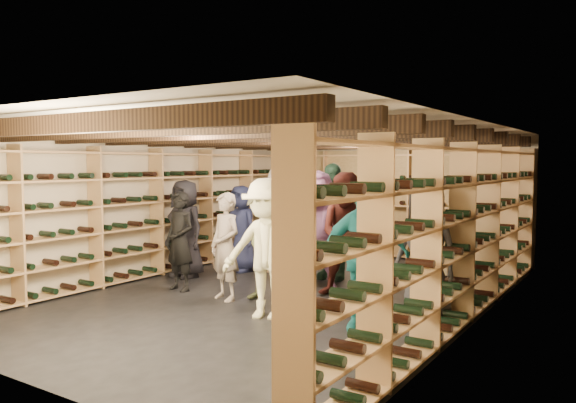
# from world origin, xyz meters

# --- Properties ---
(ground) EXTENTS (8.00, 8.00, 0.00)m
(ground) POSITION_xyz_m (0.00, 0.00, 0.00)
(ground) COLOR black
(ground) RESTS_ON ground
(walls) EXTENTS (5.52, 8.02, 2.40)m
(walls) POSITION_xyz_m (0.00, 0.00, 1.20)
(walls) COLOR #BFAF94
(walls) RESTS_ON ground
(ceiling) EXTENTS (5.50, 8.00, 0.01)m
(ceiling) POSITION_xyz_m (0.00, 0.00, 2.40)
(ceiling) COLOR #BCB3A0
(ceiling) RESTS_ON walls
(ceiling_joists) EXTENTS (5.40, 7.12, 0.18)m
(ceiling_joists) POSITION_xyz_m (0.00, 0.00, 2.26)
(ceiling_joists) COLOR black
(ceiling_joists) RESTS_ON ground
(wine_rack_left) EXTENTS (0.32, 7.50, 2.15)m
(wine_rack_left) POSITION_xyz_m (-2.57, 0.00, 1.08)
(wine_rack_left) COLOR #AD7F54
(wine_rack_left) RESTS_ON ground
(wine_rack_right) EXTENTS (0.32, 7.50, 2.15)m
(wine_rack_right) POSITION_xyz_m (2.57, 0.00, 1.08)
(wine_rack_right) COLOR #AD7F54
(wine_rack_right) RESTS_ON ground
(wine_rack_back) EXTENTS (4.70, 0.30, 2.15)m
(wine_rack_back) POSITION_xyz_m (0.00, 3.83, 1.07)
(wine_rack_back) COLOR #AD7F54
(wine_rack_back) RESTS_ON ground
(crate_stack_left) EXTENTS (0.57, 0.44, 0.85)m
(crate_stack_left) POSITION_xyz_m (-1.13, 1.30, 0.42)
(crate_stack_left) COLOR tan
(crate_stack_left) RESTS_ON ground
(crate_stack_right) EXTENTS (0.55, 0.40, 0.68)m
(crate_stack_right) POSITION_xyz_m (-0.78, 1.30, 0.34)
(crate_stack_right) COLOR tan
(crate_stack_right) RESTS_ON ground
(crate_loose) EXTENTS (0.59, 0.50, 0.17)m
(crate_loose) POSITION_xyz_m (1.86, 2.42, 0.09)
(crate_loose) COLOR tan
(crate_loose) RESTS_ON ground
(person_0) EXTENTS (0.84, 0.60, 1.62)m
(person_0) POSITION_xyz_m (-2.01, 0.09, 0.81)
(person_0) COLOR black
(person_0) RESTS_ON ground
(person_1) EXTENTS (0.57, 0.40, 1.48)m
(person_1) POSITION_xyz_m (-1.39, -0.67, 0.74)
(person_1) COLOR black
(person_1) RESTS_ON ground
(person_2) EXTENTS (0.89, 0.81, 1.49)m
(person_2) POSITION_xyz_m (0.12, -0.44, 0.74)
(person_2) COLOR #5C633D
(person_2) RESTS_ON ground
(person_3) EXTENTS (1.24, 0.92, 1.71)m
(person_3) POSITION_xyz_m (0.54, -1.19, 0.86)
(person_3) COLOR beige
(person_3) RESTS_ON ground
(person_4) EXTENTS (1.09, 0.72, 1.72)m
(person_4) POSITION_xyz_m (1.78, -1.03, 0.86)
(person_4) COLOR #176F76
(person_4) RESTS_ON ground
(person_6) EXTENTS (0.84, 0.66, 1.51)m
(person_6) POSITION_xyz_m (-1.55, 1.02, 0.75)
(person_6) COLOR #1D2246
(person_6) RESTS_ON ground
(person_7) EXTENTS (0.62, 0.49, 1.49)m
(person_7) POSITION_xyz_m (-0.46, -0.76, 0.75)
(person_7) COLOR gray
(person_7) RESTS_ON ground
(person_8) EXTENTS (1.04, 0.93, 1.77)m
(person_8) POSITION_xyz_m (0.89, 0.34, 0.89)
(person_8) COLOR #411713
(person_8) RESTS_ON ground
(person_9) EXTENTS (1.31, 0.91, 1.85)m
(person_9) POSITION_xyz_m (-0.88, 1.30, 0.92)
(person_9) COLOR #BAB1A9
(person_9) RESTS_ON ground
(person_10) EXTENTS (1.13, 0.51, 1.90)m
(person_10) POSITION_xyz_m (0.10, 1.30, 0.95)
(person_10) COLOR #254A37
(person_10) RESTS_ON ground
(person_11) EXTENTS (1.74, 1.01, 1.79)m
(person_11) POSITION_xyz_m (0.19, 0.66, 0.89)
(person_11) COLOR #955F94
(person_11) RESTS_ON ground
(person_12) EXTENTS (0.90, 0.68, 1.68)m
(person_12) POSITION_xyz_m (2.18, -0.12, 0.84)
(person_12) COLOR #38383E
(person_12) RESTS_ON ground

